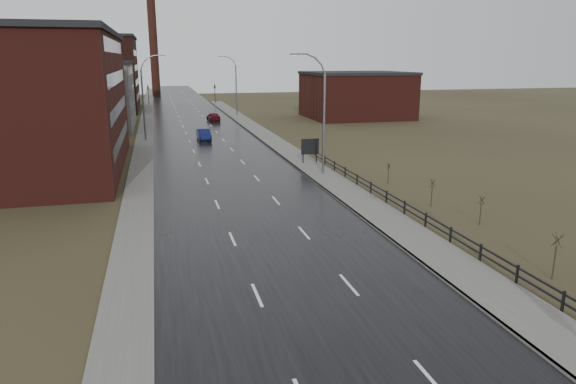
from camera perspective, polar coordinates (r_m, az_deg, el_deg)
road at (r=70.92m, az=-9.04°, el=5.64°), size 14.00×300.00×0.06m
sidewalk_right at (r=48.44m, az=4.05°, el=1.73°), size 3.20×180.00×0.18m
curb_right at (r=47.99m, az=2.33°, el=1.64°), size 0.16×180.00×0.18m
sidewalk_left at (r=70.65m, az=-15.70°, el=5.27°), size 2.40×260.00×0.12m
warehouse_mid at (r=88.75m, az=-22.16°, el=9.93°), size 16.32×20.40×10.50m
warehouse_far at (r=119.01m, az=-22.86°, el=12.00°), size 26.52×24.48×15.50m
building_right at (r=99.07m, az=7.58°, el=10.66°), size 18.36×16.32×8.50m
smokestack at (r=159.87m, az=-14.74°, el=15.80°), size 2.70×2.70×30.70m
streetlight_right_mid at (r=48.41m, az=3.69°, el=8.63°), size 3.36×0.28×11.35m
streetlight_left at (r=71.99m, az=-15.58°, el=10.08°), size 3.36×0.28×11.35m
streetlight_right_far at (r=101.03m, az=-5.95°, el=11.67°), size 3.36×0.28×11.35m
guardrail at (r=34.21m, az=15.61°, el=-3.18°), size 0.10×53.05×1.10m
shrub_c at (r=29.20m, az=27.57°, el=-6.23°), size 0.57×0.60×2.42m
shrub_d at (r=36.61m, az=20.64°, el=-1.83°), size 0.49×0.51×2.03m
shrub_e at (r=40.02m, az=15.70°, el=0.01°), size 0.51×0.54×2.15m
shrub_f at (r=46.56m, az=11.10°, el=2.13°), size 0.46×0.48×1.91m
billboard at (r=54.27m, az=2.46°, el=4.98°), size 1.94×0.17×2.72m
traffic_light_left at (r=129.96m, az=-15.32°, el=11.33°), size 0.58×2.73×5.30m
traffic_light_right at (r=130.74m, az=-8.15°, el=11.71°), size 0.58×2.73×5.30m
car_near at (r=70.92m, az=-9.33°, el=6.25°), size 1.71×4.78×1.57m
car_far at (r=93.30m, az=-8.29°, el=8.26°), size 2.29×4.82×1.59m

